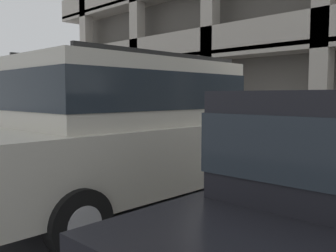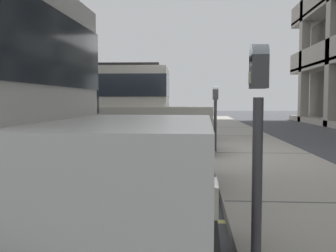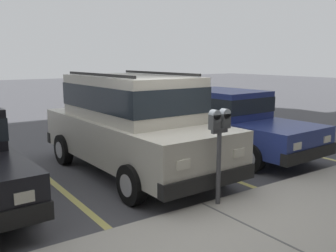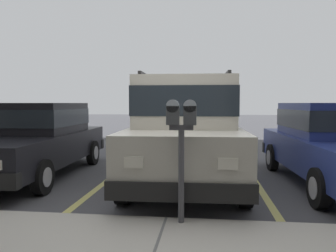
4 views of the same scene
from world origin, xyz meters
The scene contains 8 objects.
ground_plane centered at (0.00, 0.00, -0.05)m, with size 80.00×80.00×0.10m.
sidewalk centered at (0.00, 1.30, 0.06)m, with size 40.00×2.20×0.12m.
parking_stall_lines centered at (1.46, -1.40, 0.00)m, with size 11.78×4.80×0.01m.
silver_suv centered at (-0.11, -2.14, 1.09)m, with size 2.11×4.83×2.03m.
red_sedan centered at (-2.88, -2.27, 0.82)m, with size 1.99×4.56×1.54m.
dark_hatchback centered at (3.12, -2.42, 0.82)m, with size 1.95×4.54×1.54m.
parking_meter_near centered at (-0.19, 0.35, 1.20)m, with size 0.35×0.12×1.46m.
parking_meter_far centered at (5.63, 0.30, 1.11)m, with size 0.15×0.12×1.51m.
Camera 2 is at (8.19, -0.13, 1.25)m, focal length 40.00 mm.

